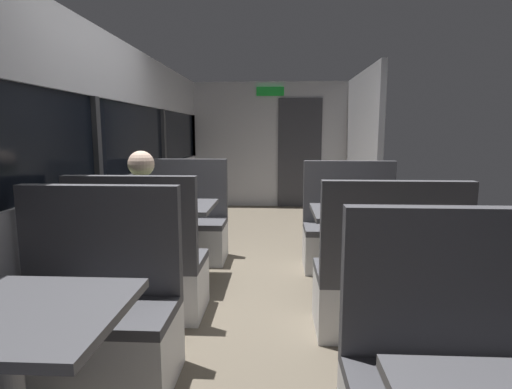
% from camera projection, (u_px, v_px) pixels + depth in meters
% --- Properties ---
extents(ground_plane, '(3.30, 9.20, 0.02)m').
position_uv_depth(ground_plane, '(261.00, 290.00, 3.69)').
color(ground_plane, '#665B4C').
extents(carriage_window_panel_left, '(0.09, 8.48, 2.30)m').
position_uv_depth(carriage_window_panel_left, '(96.00, 166.00, 3.59)').
color(carriage_window_panel_left, '#B2B2B7').
rests_on(carriage_window_panel_left, ground_plane).
extents(carriage_end_bulkhead, '(2.90, 0.11, 2.30)m').
position_uv_depth(carriage_end_bulkhead, '(273.00, 146.00, 7.65)').
color(carriage_end_bulkhead, '#B2B2B7').
rests_on(carriage_end_bulkhead, ground_plane).
extents(carriage_aisle_panel_right, '(0.08, 2.40, 2.30)m').
position_uv_depth(carriage_aisle_panel_right, '(362.00, 148.00, 6.39)').
color(carriage_aisle_panel_right, '#B2B2B7').
rests_on(carriage_aisle_panel_right, ground_plane).
extents(dining_table_near_window, '(0.90, 0.70, 0.74)m').
position_uv_depth(dining_table_near_window, '(5.00, 334.00, 1.57)').
color(dining_table_near_window, '#9E9EA3').
rests_on(dining_table_near_window, ground_plane).
extents(bench_near_window_facing_entry, '(0.95, 0.50, 1.10)m').
position_uv_depth(bench_near_window_facing_entry, '(92.00, 325.00, 2.31)').
color(bench_near_window_facing_entry, silver).
rests_on(bench_near_window_facing_entry, ground_plane).
extents(dining_table_mid_window, '(0.90, 0.70, 0.74)m').
position_uv_depth(dining_table_mid_window, '(165.00, 215.00, 3.78)').
color(dining_table_mid_window, '#9E9EA3').
rests_on(dining_table_mid_window, ground_plane).
extents(bench_mid_window_facing_end, '(0.95, 0.50, 1.10)m').
position_uv_depth(bench_mid_window_facing_end, '(141.00, 274.00, 3.14)').
color(bench_mid_window_facing_end, silver).
rests_on(bench_mid_window_facing_end, ground_plane).
extents(bench_mid_window_facing_entry, '(0.95, 0.50, 1.10)m').
position_uv_depth(bench_mid_window_facing_entry, '(183.00, 230.00, 4.52)').
color(bench_mid_window_facing_entry, silver).
rests_on(bench_mid_window_facing_entry, ground_plane).
extents(dining_table_rear_aisle, '(0.90, 0.70, 0.74)m').
position_uv_depth(dining_table_rear_aisle, '(366.00, 222.00, 3.49)').
color(dining_table_rear_aisle, '#9E9EA3').
rests_on(dining_table_rear_aisle, ground_plane).
extents(bench_rear_aisle_facing_end, '(0.95, 0.50, 1.10)m').
position_uv_depth(bench_rear_aisle_facing_end, '(385.00, 288.00, 2.85)').
color(bench_rear_aisle_facing_end, silver).
rests_on(bench_rear_aisle_facing_end, ground_plane).
extents(bench_rear_aisle_facing_entry, '(0.95, 0.50, 1.10)m').
position_uv_depth(bench_rear_aisle_facing_entry, '(350.00, 237.00, 4.23)').
color(bench_rear_aisle_facing_entry, silver).
rests_on(bench_rear_aisle_facing_entry, ground_plane).
extents(seated_passenger, '(0.47, 0.55, 1.26)m').
position_uv_depth(seated_passenger, '(143.00, 245.00, 3.17)').
color(seated_passenger, '#26262D').
rests_on(seated_passenger, ground_plane).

